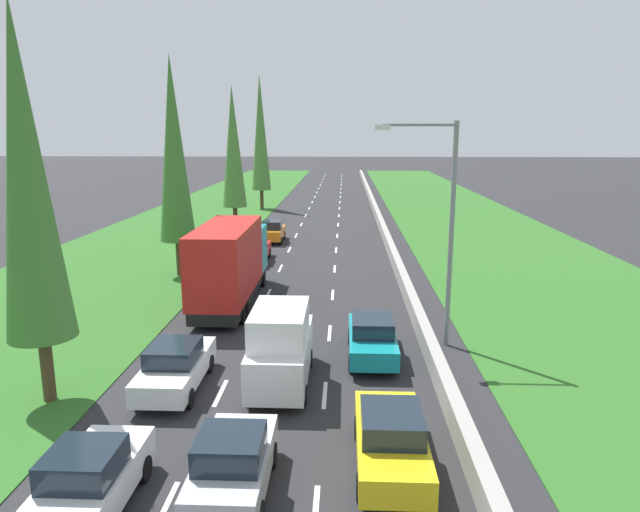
{
  "coord_description": "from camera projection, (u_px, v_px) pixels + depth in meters",
  "views": [
    {
      "loc": [
        2.36,
        -2.53,
        8.54
      ],
      "look_at": [
        0.84,
        32.37,
        0.98
      ],
      "focal_mm": 31.97,
      "sensor_mm": 36.0,
      "label": 1
    }
  ],
  "objects": [
    {
      "name": "white_van_centre_lane",
      "position": [
        281.0,
        346.0,
        19.45
      ],
      "size": [
        1.96,
        4.9,
        2.82
      ],
      "color": "white",
      "rests_on": "ground"
    },
    {
      "name": "silver_hatchback_centre_lane",
      "position": [
        233.0,
        464.0,
        13.53
      ],
      "size": [
        1.74,
        3.9,
        1.72
      ],
      "color": "silver",
      "rests_on": "ground"
    },
    {
      "name": "white_sedan_left_lane",
      "position": [
        175.0,
        366.0,
        19.27
      ],
      "size": [
        1.82,
        4.5,
        1.64
      ],
      "color": "white",
      "rests_on": "ground"
    },
    {
      "name": "median_barrier",
      "position": [
        375.0,
        208.0,
        62.63
      ],
      "size": [
        0.44,
        120.0,
        0.85
      ],
      "primitive_type": "cube",
      "color": "#9E9B93",
      "rests_on": "ground"
    },
    {
      "name": "red_sedan_left_lane",
      "position": [
        254.0,
        250.0,
        38.5
      ],
      "size": [
        1.82,
        4.5,
        1.64
      ],
      "color": "red",
      "rests_on": "ground"
    },
    {
      "name": "grass_verge_right",
      "position": [
        454.0,
        212.0,
        62.35
      ],
      "size": [
        14.0,
        140.0,
        0.04
      ],
      "primitive_type": "cube",
      "color": "#2D6623",
      "rests_on": "ground"
    },
    {
      "name": "yellow_sedan_right_lane",
      "position": [
        391.0,
        439.0,
        14.69
      ],
      "size": [
        1.82,
        4.5,
        1.64
      ],
      "color": "yellow",
      "rests_on": "ground"
    },
    {
      "name": "poplar_tree_third",
      "position": [
        233.0,
        147.0,
        49.04
      ],
      "size": [
        2.11,
        2.11,
        12.59
      ],
      "color": "#4C3823",
      "rests_on": "ground"
    },
    {
      "name": "ground_plane",
      "position": [
        323.0,
        212.0,
        62.96
      ],
      "size": [
        300.0,
        300.0,
        0.0
      ],
      "primitive_type": "plane",
      "color": "#28282B",
      "rests_on": "ground"
    },
    {
      "name": "poplar_tree_second",
      "position": [
        174.0,
        150.0,
        33.24
      ],
      "size": [
        2.12,
        2.12,
        12.99
      ],
      "color": "#4C3823",
      "rests_on": "ground"
    },
    {
      "name": "orange_hatchback_left_lane",
      "position": [
        273.0,
        231.0,
        45.47
      ],
      "size": [
        1.74,
        3.9,
        1.72
      ],
      "color": "orange",
      "rests_on": "ground"
    },
    {
      "name": "teal_sedan_right_lane",
      "position": [
        372.0,
        337.0,
        21.96
      ],
      "size": [
        1.82,
        4.5,
        1.64
      ],
      "color": "teal",
      "rests_on": "ground"
    },
    {
      "name": "red_box_truck_left_lane",
      "position": [
        230.0,
        262.0,
        28.6
      ],
      "size": [
        2.46,
        9.4,
        4.18
      ],
      "color": "black",
      "rests_on": "ground"
    },
    {
      "name": "poplar_tree_fourth",
      "position": [
        260.0,
        133.0,
        63.69
      ],
      "size": [
        2.17,
        2.17,
        14.94
      ],
      "color": "#4C3823",
      "rests_on": "ground"
    },
    {
      "name": "grass_verge_left",
      "position": [
        210.0,
        211.0,
        63.49
      ],
      "size": [
        14.0,
        140.0,
        0.04
      ],
      "primitive_type": "cube",
      "color": "#2D6623",
      "rests_on": "ground"
    },
    {
      "name": "poplar_tree_nearest",
      "position": [
        26.0,
        176.0,
        17.03
      ],
      "size": [
        2.11,
        2.11,
        12.46
      ],
      "color": "#4C3823",
      "rests_on": "ground"
    },
    {
      "name": "white_hatchback_left_lane",
      "position": [
        90.0,
        480.0,
        12.91
      ],
      "size": [
        1.74,
        3.9,
        1.72
      ],
      "color": "white",
      "rests_on": "ground"
    },
    {
      "name": "lane_markings",
      "position": [
        323.0,
        212.0,
        62.96
      ],
      "size": [
        3.64,
        116.0,
        0.01
      ],
      "color": "white",
      "rests_on": "ground"
    },
    {
      "name": "street_light_mast",
      "position": [
        443.0,
        219.0,
        22.35
      ],
      "size": [
        3.2,
        0.28,
        9.0
      ],
      "color": "gray",
      "rests_on": "ground"
    }
  ]
}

